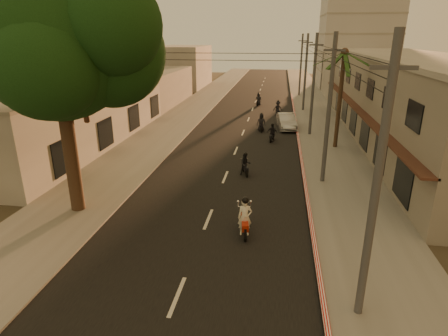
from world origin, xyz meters
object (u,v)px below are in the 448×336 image
(scooter_far_a, at_px, (261,123))
(scooter_far_c, at_px, (258,100))
(broadleaf_tree, at_px, (64,43))
(palm_tree, at_px, (344,58))
(scooter_mid_b, at_px, (272,133))
(scooter_far_b, at_px, (278,108))
(parked_car, at_px, (286,121))
(scooter_mid_a, at_px, (245,164))
(scooter_red, at_px, (245,218))

(scooter_far_a, bearing_deg, scooter_far_c, 86.60)
(broadleaf_tree, height_order, scooter_far_a, broadleaf_tree)
(palm_tree, relative_size, scooter_mid_b, 4.97)
(scooter_far_b, height_order, parked_car, scooter_far_b)
(scooter_mid_a, height_order, scooter_far_b, scooter_far_b)
(parked_car, bearing_deg, palm_tree, -65.25)
(scooter_far_a, relative_size, scooter_far_b, 1.03)
(scooter_mid_a, relative_size, scooter_far_b, 0.88)
(scooter_mid_b, height_order, scooter_far_b, scooter_far_b)
(scooter_mid_a, bearing_deg, palm_tree, 30.24)
(scooter_far_a, xyz_separation_m, scooter_far_c, (-1.09, 13.94, -0.02))
(scooter_mid_a, bearing_deg, scooter_mid_b, 62.88)
(palm_tree, relative_size, scooter_far_b, 4.62)
(scooter_red, bearing_deg, palm_tree, 60.27)
(scooter_red, bearing_deg, scooter_mid_a, 87.05)
(scooter_far_a, bearing_deg, broadleaf_tree, -121.74)
(palm_tree, xyz_separation_m, parked_car, (-3.93, 6.28, -6.41))
(broadleaf_tree, distance_m, scooter_mid_a, 12.84)
(scooter_mid_b, xyz_separation_m, parked_car, (1.27, 4.93, 0.00))
(palm_tree, distance_m, scooter_red, 17.55)
(scooter_mid_b, bearing_deg, scooter_red, -82.27)
(scooter_far_b, bearing_deg, parked_car, -92.04)
(scooter_far_b, xyz_separation_m, scooter_far_c, (-2.58, 6.05, -0.02))
(scooter_red, distance_m, scooter_far_b, 27.96)
(palm_tree, height_order, scooter_far_a, palm_tree)
(scooter_mid_b, height_order, parked_car, scooter_mid_b)
(scooter_mid_a, xyz_separation_m, scooter_far_a, (0.40, 12.12, 0.09))
(scooter_mid_b, relative_size, scooter_far_b, 0.93)
(broadleaf_tree, height_order, parked_car, broadleaf_tree)
(broadleaf_tree, bearing_deg, scooter_far_a, 66.14)
(scooter_far_b, distance_m, parked_car, 6.50)
(broadleaf_tree, relative_size, scooter_red, 6.25)
(scooter_far_b, bearing_deg, broadleaf_tree, -120.35)
(palm_tree, bearing_deg, parked_car, 122.06)
(scooter_red, bearing_deg, scooter_mid_b, 79.04)
(palm_tree, distance_m, scooter_far_a, 10.19)
(broadleaf_tree, xyz_separation_m, scooter_far_a, (8.26, 18.68, -7.66))
(scooter_red, xyz_separation_m, scooter_far_b, (1.19, 27.94, -0.04))
(scooter_far_b, xyz_separation_m, parked_car, (0.92, -6.43, -0.06))
(scooter_mid_a, bearing_deg, scooter_red, -101.86)
(scooter_red, xyz_separation_m, scooter_far_a, (-0.31, 20.05, -0.03))
(broadleaf_tree, relative_size, scooter_mid_b, 7.33)
(scooter_red, height_order, scooter_far_a, scooter_red)
(parked_car, bearing_deg, scooter_red, -102.91)
(broadleaf_tree, height_order, scooter_far_b, broadleaf_tree)
(scooter_red, xyz_separation_m, scooter_far_c, (-1.40, 33.98, -0.05))
(scooter_red, distance_m, scooter_mid_b, 16.59)
(palm_tree, distance_m, scooter_mid_b, 8.37)
(palm_tree, bearing_deg, scooter_mid_a, -132.77)
(scooter_red, relative_size, parked_car, 0.41)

